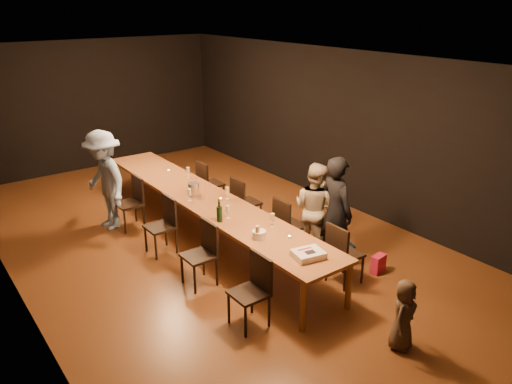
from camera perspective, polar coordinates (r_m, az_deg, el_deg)
ground at (r=8.64m, az=-5.66°, el=-5.27°), size 10.00×10.00×0.00m
room_shell at (r=7.94m, az=-6.20°, el=8.27°), size 6.04×10.04×3.02m
table at (r=8.35m, az=-5.83°, el=-0.96°), size 0.90×6.00×0.75m
chair_right_0 at (r=7.24m, az=10.18°, el=-6.90°), size 0.42×0.42×0.93m
chair_right_1 at (r=8.01m, az=3.96°, el=-3.75°), size 0.42×0.42×0.93m
chair_right_2 at (r=8.87m, az=-1.08°, el=-1.14°), size 0.42×0.42×0.93m
chair_right_3 at (r=9.81m, az=-5.19°, el=1.00°), size 0.42×0.42×0.93m
chair_left_0 at (r=6.25m, az=-0.84°, el=-11.43°), size 0.42×0.42×0.93m
chair_left_1 at (r=7.13m, az=-6.57°, el=-7.19°), size 0.42×0.42×0.93m
chair_left_2 at (r=8.08m, az=-10.92°, el=-3.86°), size 0.42×0.42×0.93m
chair_left_3 at (r=9.10m, az=-14.31°, el=-1.25°), size 0.42×0.42×0.93m
woman_birthday at (r=7.59m, az=9.13°, el=-2.19°), size 0.47×0.66×1.72m
woman_tan at (r=7.93m, az=6.73°, el=-1.86°), size 0.72×0.84×1.50m
man_blue at (r=9.07m, az=-16.90°, el=1.28°), size 0.74×1.19×1.78m
child at (r=6.16m, az=16.50°, el=-13.29°), size 0.50×0.42×0.88m
gift_bag_red at (r=7.74m, az=13.80°, el=-7.98°), size 0.26×0.16×0.28m
gift_bag_blue at (r=7.86m, az=10.14°, el=-7.04°), size 0.30×0.24×0.32m
birthday_cake at (r=6.45m, az=6.00°, el=-7.09°), size 0.43×0.37×0.09m
plate_stack at (r=6.90m, az=0.35°, el=-4.88°), size 0.25×0.25×0.11m
champagne_bottle at (r=7.37m, az=-4.21°, el=-2.09°), size 0.09×0.09×0.36m
ice_bucket at (r=8.44m, az=-7.14°, el=0.35°), size 0.22×0.22×0.21m
wineglass_0 at (r=6.84m, az=0.17°, el=-4.67°), size 0.06×0.06×0.21m
wineglass_1 at (r=7.22m, az=1.90°, el=-3.23°), size 0.06×0.06×0.21m
wineglass_2 at (r=7.50m, az=-3.23°, el=-2.29°), size 0.06×0.06×0.21m
wineglass_3 at (r=8.22m, az=-3.30°, el=-0.11°), size 0.06×0.06×0.21m
wineglass_4 at (r=8.21m, az=-7.61°, el=-0.32°), size 0.06×0.06×0.21m
wineglass_5 at (r=9.27m, az=-7.75°, el=2.21°), size 0.06×0.06×0.21m
tealight_near at (r=6.93m, az=3.84°, el=-5.16°), size 0.05×0.05×0.03m
tealight_mid at (r=8.21m, az=-4.06°, el=-0.83°), size 0.05×0.05×0.03m
tealight_far at (r=9.70m, az=-9.94°, el=2.41°), size 0.05×0.05×0.03m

